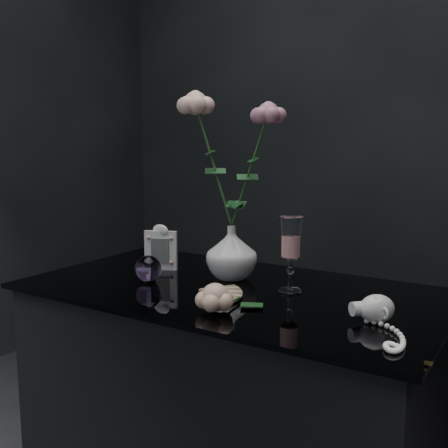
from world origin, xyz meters
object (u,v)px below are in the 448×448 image
Objects in this scene: picture_frame at (161,247)px; paperweight at (148,269)px; pearl_jar at (377,307)px; loose_rose at (215,298)px; wine_glass at (291,255)px; vase at (232,253)px.

picture_frame is 0.14m from paperweight.
pearl_jar is (0.60, 0.00, -0.00)m from paperweight.
paperweight is 0.38× the size of loose_rose.
loose_rose is at bearing -22.27° from paperweight.
wine_glass reaches higher than picture_frame.
picture_frame reaches higher than paperweight.
pearl_jar is at bearing 0.16° from paperweight.
paperweight is 0.33× the size of pearl_jar.
pearl_jar is at bearing -24.08° from wine_glass.
loose_rose is (-0.07, -0.23, -0.06)m from wine_glass.
picture_frame is at bearing 178.17° from wine_glass.
vase is 0.23m from picture_frame.
vase is 0.77× the size of loose_rose.
vase reaches higher than paperweight.
paperweight is (-0.36, -0.11, -0.06)m from wine_glass.
loose_rose is at bearing -65.85° from vase.
loose_rose is (0.29, -0.12, -0.00)m from paperweight.
vase is at bearing 170.00° from wine_glass.
pearl_jar is at bearing 24.70° from loose_rose.
wine_glass reaches higher than paperweight.
picture_frame is 0.71× the size of loose_rose.
loose_rose is at bearing -57.24° from picture_frame.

